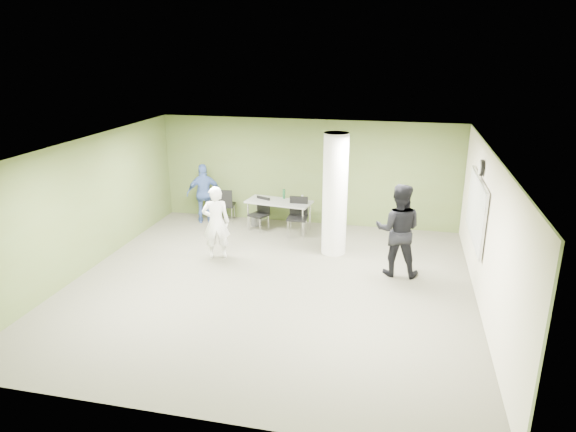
% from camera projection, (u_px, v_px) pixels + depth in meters
% --- Properties ---
extents(floor, '(8.00, 8.00, 0.00)m').
position_uv_depth(floor, '(270.00, 285.00, 10.35)').
color(floor, '#575545').
rests_on(floor, ground).
extents(ceiling, '(8.00, 8.00, 0.00)m').
position_uv_depth(ceiling, '(269.00, 148.00, 9.47)').
color(ceiling, white).
rests_on(ceiling, wall_back).
extents(wall_back, '(8.00, 2.80, 0.02)m').
position_uv_depth(wall_back, '(308.00, 172.00, 13.61)').
color(wall_back, '#515F2C').
rests_on(wall_back, floor).
extents(wall_left, '(0.02, 8.00, 2.80)m').
position_uv_depth(wall_left, '(85.00, 206.00, 10.74)').
color(wall_left, '#515F2C').
rests_on(wall_left, floor).
extents(wall_right_cream, '(0.02, 8.00, 2.80)m').
position_uv_depth(wall_right_cream, '(488.00, 235.00, 9.07)').
color(wall_right_cream, beige).
rests_on(wall_right_cream, floor).
extents(column, '(0.56, 0.56, 2.80)m').
position_uv_depth(column, '(335.00, 195.00, 11.55)').
color(column, silver).
rests_on(column, floor).
extents(whiteboard, '(0.05, 2.30, 1.30)m').
position_uv_depth(whiteboard, '(476.00, 210.00, 10.17)').
color(whiteboard, silver).
rests_on(whiteboard, wall_right_cream).
extents(wall_clock, '(0.06, 0.32, 0.32)m').
position_uv_depth(wall_clock, '(481.00, 168.00, 9.90)').
color(wall_clock, black).
rests_on(wall_clock, wall_right_cream).
extents(folding_table, '(1.75, 0.95, 1.04)m').
position_uv_depth(folding_table, '(279.00, 203.00, 13.22)').
color(folding_table, gray).
rests_on(folding_table, floor).
extents(wastebasket, '(0.27, 0.27, 0.31)m').
position_uv_depth(wastebasket, '(256.00, 220.00, 13.73)').
color(wastebasket, '#4C4C4C').
rests_on(wastebasket, floor).
extents(chair_back_left, '(0.52, 0.52, 0.92)m').
position_uv_depth(chair_back_left, '(225.00, 203.00, 13.94)').
color(chair_back_left, black).
rests_on(chair_back_left, floor).
extents(chair_back_right, '(0.47, 0.47, 0.92)m').
position_uv_depth(chair_back_right, '(215.00, 202.00, 13.96)').
color(chair_back_right, black).
rests_on(chair_back_right, floor).
extents(chair_table_left, '(0.56, 0.56, 0.86)m').
position_uv_depth(chair_table_left, '(261.00, 211.00, 13.34)').
color(chair_table_left, black).
rests_on(chair_table_left, floor).
extents(chair_table_right, '(0.51, 0.51, 0.98)m').
position_uv_depth(chair_table_right, '(298.00, 213.00, 12.93)').
color(chair_table_right, black).
rests_on(chair_table_right, floor).
extents(woman_white, '(0.71, 0.58, 1.67)m').
position_uv_depth(woman_white, '(216.00, 222.00, 11.46)').
color(woman_white, white).
rests_on(woman_white, floor).
extents(man_black, '(0.97, 0.77, 1.96)m').
position_uv_depth(man_black, '(398.00, 230.00, 10.56)').
color(man_black, black).
rests_on(man_black, floor).
extents(man_blue, '(1.03, 0.74, 1.62)m').
position_uv_depth(man_blue, '(204.00, 194.00, 13.81)').
color(man_blue, '#3F5A9C').
rests_on(man_blue, floor).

